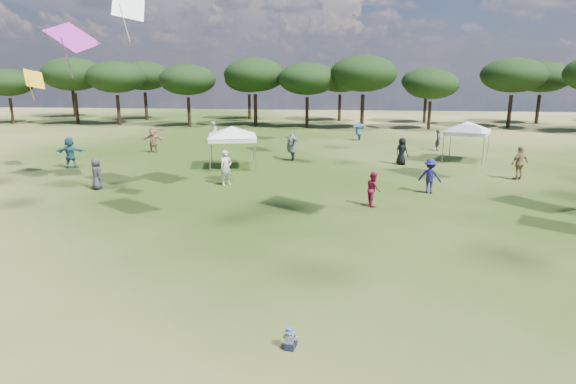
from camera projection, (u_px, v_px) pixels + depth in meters
name	position (u px, v px, depth m)	size (l,w,h in m)	color
tree_line	(354.00, 76.00, 52.69)	(108.78, 17.63, 7.77)	black
tent_left	(232.00, 128.00, 29.34)	(5.68, 5.68, 2.88)	gray
tent_right	(468.00, 123.00, 31.80)	(4.98, 4.98, 2.92)	gray
toddler	(290.00, 339.00, 10.27)	(0.34, 0.37, 0.49)	#161B32
festival_crowd	(272.00, 148.00, 31.81)	(27.91, 22.93, 1.93)	#235669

